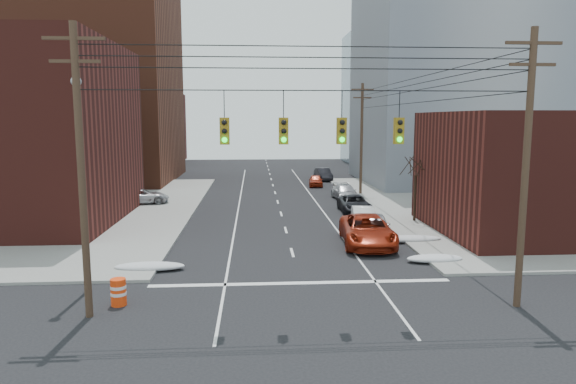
{
  "coord_description": "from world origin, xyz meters",
  "views": [
    {
      "loc": [
        -2.1,
        -16.34,
        7.55
      ],
      "look_at": [
        -0.01,
        15.43,
        3.0
      ],
      "focal_mm": 32.0,
      "sensor_mm": 36.0,
      "label": 1
    }
  ],
  "objects": [
    {
      "name": "red_pickup",
      "position": [
        4.65,
        13.5,
        0.89
      ],
      "size": [
        3.43,
        6.59,
        1.77
      ],
      "primitive_type": "imported",
      "rotation": [
        0.0,
        0.0,
        -0.08
      ],
      "color": "maroon",
      "rests_on": "ground"
    },
    {
      "name": "parked_car_f",
      "position": [
        6.4,
        46.44,
        0.74
      ],
      "size": [
        1.93,
        4.63,
        1.49
      ],
      "primitive_type": "imported",
      "rotation": [
        0.0,
        0.0,
        0.08
      ],
      "color": "black",
      "rests_on": "ground"
    },
    {
      "name": "parked_car_c",
      "position": [
        6.0,
        24.37,
        0.69
      ],
      "size": [
        2.38,
        5.0,
        1.38
      ],
      "primitive_type": "imported",
      "rotation": [
        0.0,
        0.0,
        -0.02
      ],
      "color": "black",
      "rests_on": "ground"
    },
    {
      "name": "snow_ne",
      "position": [
        7.4,
        9.5,
        0.21
      ],
      "size": [
        3.0,
        1.08,
        0.42
      ],
      "primitive_type": "ellipsoid",
      "color": "silver",
      "rests_on": "ground"
    },
    {
      "name": "building_brick_far",
      "position": [
        -26.0,
        74.0,
        6.0
      ],
      "size": [
        22.0,
        18.0,
        12.0
      ],
      "primitive_type": "cube",
      "color": "#4F1D17",
      "rests_on": "ground"
    },
    {
      "name": "parked_car_d",
      "position": [
        6.4,
        31.05,
        0.7
      ],
      "size": [
        2.29,
        4.92,
        1.39
      ],
      "primitive_type": "imported",
      "rotation": [
        0.0,
        0.0,
        0.07
      ],
      "color": "#A6A7AB",
      "rests_on": "ground"
    },
    {
      "name": "parked_car_a",
      "position": [
        5.56,
        15.36,
        0.77
      ],
      "size": [
        2.36,
        4.69,
        1.53
      ],
      "primitive_type": "imported",
      "rotation": [
        0.0,
        0.0,
        -0.13
      ],
      "color": "silver",
      "rests_on": "ground"
    },
    {
      "name": "street_light",
      "position": [
        -9.5,
        6.0,
        5.54
      ],
      "size": [
        0.44,
        0.44,
        9.32
      ],
      "color": "gray",
      "rests_on": "ground"
    },
    {
      "name": "construction_barrel",
      "position": [
        -7.68,
        4.17,
        0.57
      ],
      "size": [
        0.64,
        0.64,
        1.11
      ],
      "rotation": [
        0.0,
        0.0,
        0.01
      ],
      "color": "#F13A0C",
      "rests_on": "ground"
    },
    {
      "name": "lot_car_d",
      "position": [
        -19.89,
        27.72,
        0.79
      ],
      "size": [
        4.03,
        2.86,
        1.27
      ],
      "primitive_type": "imported",
      "rotation": [
        0.0,
        0.0,
        1.98
      ],
      "color": "#9FA0A4",
      "rests_on": "sidewalk_nw"
    },
    {
      "name": "lot_car_c",
      "position": [
        -16.9,
        25.24,
        0.78
      ],
      "size": [
        4.64,
        2.71,
        1.26
      ],
      "primitive_type": "imported",
      "rotation": [
        0.0,
        0.0,
        1.8
      ],
      "color": "black",
      "rests_on": "sidewalk_nw"
    },
    {
      "name": "lot_car_b",
      "position": [
        -12.02,
        28.98,
        0.8
      ],
      "size": [
        5.09,
        3.32,
        1.3
      ],
      "primitive_type": "imported",
      "rotation": [
        0.0,
        0.0,
        1.84
      ],
      "color": "#B7B7BC",
      "rests_on": "sidewalk_nw"
    },
    {
      "name": "building_glass",
      "position": [
        24.0,
        70.0,
        11.0
      ],
      "size": [
        20.0,
        18.0,
        22.0
      ],
      "primitive_type": "cube",
      "color": "gray",
      "rests_on": "ground"
    },
    {
      "name": "utility_pole_far",
      "position": [
        8.5,
        34.0,
        5.78
      ],
      "size": [
        2.2,
        0.28,
        11.0
      ],
      "color": "#473323",
      "rests_on": "ground"
    },
    {
      "name": "building_storefront",
      "position": [
        18.0,
        16.0,
        4.0
      ],
      "size": [
        16.0,
        12.0,
        8.0
      ],
      "primitive_type": "cube",
      "color": "#4F1D17",
      "rests_on": "ground"
    },
    {
      "name": "parked_car_b",
      "position": [
        5.52,
        18.76,
        0.69
      ],
      "size": [
        1.95,
        4.33,
        1.38
      ],
      "primitive_type": "imported",
      "rotation": [
        0.0,
        0.0,
        -0.12
      ],
      "color": "white",
      "rests_on": "ground"
    },
    {
      "name": "bare_tree",
      "position": [
        9.59,
        20.0,
        2.32
      ],
      "size": [
        2.09,
        2.2,
        4.93
      ],
      "color": "black",
      "rests_on": "ground"
    },
    {
      "name": "building_office",
      "position": [
        22.0,
        44.0,
        12.5
      ],
      "size": [
        22.0,
        20.0,
        25.0
      ],
      "primitive_type": "cube",
      "color": "gray",
      "rests_on": "ground"
    },
    {
      "name": "utility_pole_left",
      "position": [
        -8.5,
        3.0,
        5.78
      ],
      "size": [
        2.2,
        0.28,
        11.0
      ],
      "color": "#473323",
      "rests_on": "ground"
    },
    {
      "name": "utility_pole_right",
      "position": [
        8.5,
        3.0,
        5.78
      ],
      "size": [
        2.2,
        0.28,
        11.0
      ],
      "color": "#473323",
      "rests_on": "ground"
    },
    {
      "name": "lot_car_a",
      "position": [
        -14.21,
        21.01,
        0.76
      ],
      "size": [
        3.92,
        2.31,
        1.22
      ],
      "primitive_type": "imported",
      "rotation": [
        0.0,
        0.0,
        1.28
      ],
      "color": "silver",
      "rests_on": "sidewalk_nw"
    },
    {
      "name": "snow_east_far",
      "position": [
        7.4,
        14.0,
        0.21
      ],
      "size": [
        4.0,
        1.08,
        0.42
      ],
      "primitive_type": "ellipsoid",
      "color": "silver",
      "rests_on": "ground"
    },
    {
      "name": "building_brick_tall",
      "position": [
        -24.0,
        48.0,
        15.0
      ],
      "size": [
        24.0,
        20.0,
        30.0
      ],
      "primitive_type": "cube",
      "color": "brown",
      "rests_on": "ground"
    },
    {
      "name": "traffic_signals",
      "position": [
        0.1,
        2.97,
        7.17
      ],
      "size": [
        17.0,
        0.42,
        2.02
      ],
      "color": "black",
      "rests_on": "ground"
    },
    {
      "name": "ground",
      "position": [
        0.0,
        0.0,
        0.0
      ],
      "size": [
        160.0,
        160.0,
        0.0
      ],
      "primitive_type": "plane",
      "color": "black",
      "rests_on": "ground"
    },
    {
      "name": "snow_nw",
      "position": [
        -7.4,
        9.0,
        0.21
      ],
      "size": [
        3.5,
        1.08,
        0.42
      ],
      "primitive_type": "ellipsoid",
      "color": "silver",
      "rests_on": "ground"
    },
    {
      "name": "parked_car_e",
      "position": [
        4.8,
        40.81,
        0.64
      ],
      "size": [
        1.86,
        3.89,
        1.28
      ],
      "primitive_type": "imported",
      "rotation": [
        0.0,
        0.0,
        -0.09
      ],
      "color": "maroon",
      "rests_on": "ground"
    }
  ]
}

